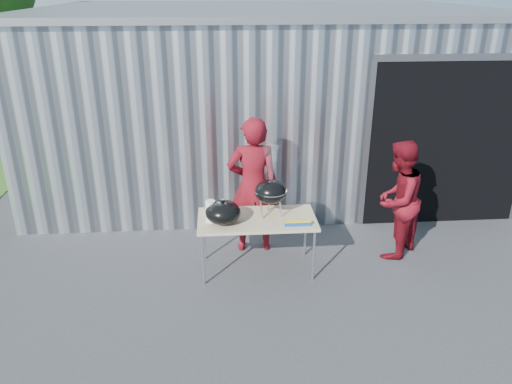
{
  "coord_description": "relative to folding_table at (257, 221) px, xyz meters",
  "views": [
    {
      "loc": [
        -0.11,
        -5.22,
        3.52
      ],
      "look_at": [
        0.34,
        0.61,
        1.05
      ],
      "focal_mm": 35.0,
      "sensor_mm": 36.0,
      "label": 1
    }
  ],
  "objects": [
    {
      "name": "person_bystander",
      "position": [
        1.91,
        0.27,
        0.11
      ],
      "size": [
        1.01,
        1.0,
        1.64
      ],
      "primitive_type": "imported",
      "rotation": [
        0.0,
        0.0,
        3.92
      ],
      "color": "maroon",
      "rests_on": "ground"
    },
    {
      "name": "foil_box",
      "position": [
        0.48,
        -0.25,
        0.07
      ],
      "size": [
        0.32,
        0.05,
        0.06
      ],
      "color": "#163F95",
      "rests_on": "folding_table"
    },
    {
      "name": "grill_lid",
      "position": [
        -0.43,
        -0.1,
        0.18
      ],
      "size": [
        0.44,
        0.44,
        0.32
      ],
      "color": "black",
      "rests_on": "folding_table"
    },
    {
      "name": "building",
      "position": [
        0.58,
        4.12,
        0.83
      ],
      "size": [
        8.2,
        6.2,
        3.1
      ],
      "color": "silver",
      "rests_on": "ground"
    },
    {
      "name": "white_tub",
      "position": [
        -0.55,
        0.19,
        0.09
      ],
      "size": [
        0.2,
        0.15,
        0.1
      ],
      "primitive_type": "cube",
      "color": "white",
      "rests_on": "folding_table"
    },
    {
      "name": "ground",
      "position": [
        -0.34,
        -0.47,
        -0.71
      ],
      "size": [
        80.0,
        80.0,
        0.0
      ],
      "primitive_type": "plane",
      "color": "#323234"
    },
    {
      "name": "kettle_grill",
      "position": [
        0.18,
        0.07,
        0.47
      ],
      "size": [
        0.41,
        0.41,
        0.93
      ],
      "color": "black",
      "rests_on": "folding_table"
    },
    {
      "name": "paper_towels",
      "position": [
        -0.58,
        -0.05,
        0.18
      ],
      "size": [
        0.12,
        0.12,
        0.28
      ],
      "primitive_type": "cylinder",
      "color": "white",
      "rests_on": "folding_table"
    },
    {
      "name": "person_cook",
      "position": [
        -0.01,
        0.58,
        0.25
      ],
      "size": [
        0.71,
        0.48,
        1.92
      ],
      "primitive_type": "imported",
      "rotation": [
        0.0,
        0.0,
        3.17
      ],
      "color": "maroon",
      "rests_on": "ground"
    },
    {
      "name": "folding_table",
      "position": [
        0.0,
        0.0,
        0.0
      ],
      "size": [
        1.5,
        0.75,
        0.75
      ],
      "color": "tan",
      "rests_on": "ground"
    }
  ]
}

